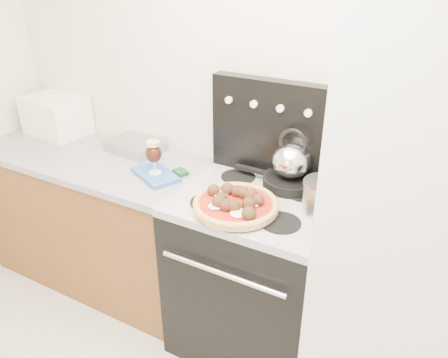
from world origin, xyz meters
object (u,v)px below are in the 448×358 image
Objects in this scene: base_cabinet at (100,221)px; beer_glass at (154,157)px; pizza_pan at (236,209)px; pizza at (236,203)px; stock_pot at (325,199)px; fridge at (413,236)px; oven_mitt at (155,175)px; tea_kettle at (292,158)px; stove_body at (254,277)px; toaster_oven at (56,115)px; skillet at (290,182)px.

beer_glass reaches higher than base_cabinet.
pizza reaches higher than pizza_pan.
stock_pot reaches higher than base_cabinet.
pizza_pan is (-0.74, -0.12, -0.02)m from fridge.
beer_glass is (0.00, 0.00, 0.10)m from oven_mitt.
base_cabinet is 6.74× the size of tea_kettle.
pizza_pan is (-0.04, -0.15, 0.49)m from stove_body.
pizza_pan is at bearing 0.00° from pizza.
toaster_oven is at bearing 174.93° from stock_pot.
fridge is 10.34× the size of beer_glass.
beer_glass is (-0.59, -0.02, 0.58)m from stove_body.
fridge reaches higher than pizza_pan.
fridge is 5.48× the size of pizza_pan.
pizza is 1.42× the size of skillet.
toaster_oven is at bearing 167.29° from pizza.
stove_body is 0.64m from stock_pot.
tea_kettle is at bearing 17.38° from beer_glass.
oven_mitt is (0.95, -0.21, -0.11)m from toaster_oven.
stock_pot is (0.36, 0.17, 0.03)m from pizza.
skillet is (0.13, 0.34, 0.02)m from pizza_pan.
beer_glass is (0.95, -0.21, -0.01)m from toaster_oven.
oven_mitt is 0.56m from pizza.
toaster_oven is 1.78× the size of tea_kettle.
skillet is at bearing 7.83° from base_cabinet.
oven_mitt is at bearing 179.90° from fridge.
tea_kettle reaches higher than skillet.
stove_body is at bearing 74.91° from pizza.
skillet is 0.28m from stock_pot.
skillet reaches higher than stove_body.
beer_glass is 0.91m from stock_pot.
stove_body is at bearing -115.57° from skillet.
tea_kettle is (0.68, 0.21, 0.06)m from beer_glass.
fridge is 0.39m from stock_pot.
beer_glass reaches higher than pizza.
toaster_oven is at bearing 167.41° from oven_mitt.
stove_body is 4.09× the size of tea_kettle.
pizza_pan is at bearing -111.14° from skillet.
tea_kettle is (1.20, 0.16, 0.65)m from base_cabinet.
stove_body is 0.55m from skillet.
fridge is 0.75m from pizza_pan.
stock_pot is at bearing 4.41° from stove_body.
base_cabinet is 0.71m from oven_mitt.
beer_glass is 0.56m from pizza.
toaster_oven reaches higher than oven_mitt.
skillet is (0.68, 0.21, -0.07)m from beer_glass.
toaster_oven is (-2.23, 0.21, 0.07)m from fridge.
stock_pot is at bearing -0.17° from toaster_oven.
base_cabinet is 1.11m from stove_body.
oven_mitt is 1.01× the size of skillet.
beer_glass is 0.93× the size of stock_pot.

